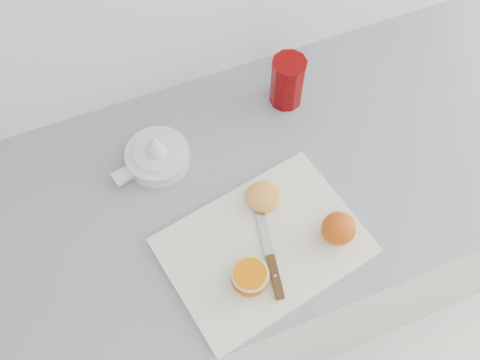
# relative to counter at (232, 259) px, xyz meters

# --- Properties ---
(counter) EXTENTS (2.35, 0.64, 0.89)m
(counter) POSITION_rel_counter_xyz_m (0.00, 0.00, 0.00)
(counter) COLOR silver
(counter) RESTS_ON ground
(cutting_board) EXTENTS (0.43, 0.34, 0.01)m
(cutting_board) POSITION_rel_counter_xyz_m (0.01, -0.16, 0.45)
(cutting_board) COLOR silver
(cutting_board) RESTS_ON counter
(whole_orange) EXTENTS (0.07, 0.07, 0.07)m
(whole_orange) POSITION_rel_counter_xyz_m (0.15, -0.19, 0.49)
(whole_orange) COLOR orange
(whole_orange) RESTS_ON cutting_board
(half_orange) EXTENTS (0.07, 0.07, 0.05)m
(half_orange) POSITION_rel_counter_xyz_m (-0.04, -0.22, 0.48)
(half_orange) COLOR orange
(half_orange) RESTS_ON cutting_board
(squeezed_shell) EXTENTS (0.07, 0.07, 0.03)m
(squeezed_shell) POSITION_rel_counter_xyz_m (0.05, -0.07, 0.47)
(squeezed_shell) COLOR gold
(squeezed_shell) RESTS_ON cutting_board
(paring_knife) EXTENTS (0.05, 0.20, 0.01)m
(paring_knife) POSITION_rel_counter_xyz_m (0.01, -0.21, 0.46)
(paring_knife) COLOR #4B2E18
(paring_knife) RESTS_ON cutting_board
(citrus_juicer) EXTENTS (0.18, 0.14, 0.09)m
(citrus_juicer) POSITION_rel_counter_xyz_m (-0.12, 0.11, 0.47)
(citrus_juicer) COLOR white
(citrus_juicer) RESTS_ON counter
(red_tumbler) EXTENTS (0.08, 0.08, 0.13)m
(red_tumbler) POSITION_rel_counter_xyz_m (0.21, 0.16, 0.50)
(red_tumbler) COLOR #6D0000
(red_tumbler) RESTS_ON counter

